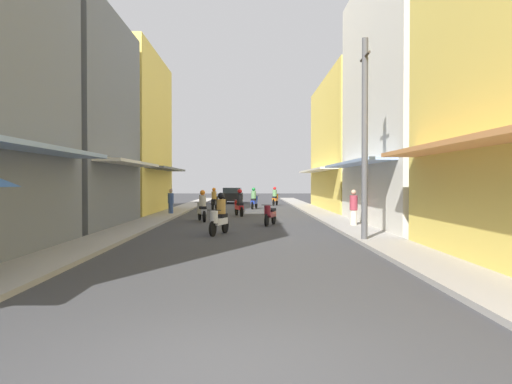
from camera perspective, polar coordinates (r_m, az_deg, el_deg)
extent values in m
plane|color=#38383A|center=(28.30, -1.29, -2.87)|extent=(118.74, 118.74, 0.00)
cube|color=#9E9991|center=(28.72, -10.49, -2.71)|extent=(1.62, 61.97, 0.12)
cube|color=#9E9991|center=(28.62, 7.95, -2.72)|extent=(1.62, 61.97, 0.12)
cube|color=#8CA5CC|center=(11.93, -26.69, 4.98)|extent=(1.10, 11.61, 0.12)
cube|color=slate|center=(23.78, -22.34, 7.41)|extent=(6.00, 8.44, 9.22)
cube|color=silver|center=(22.60, -14.02, 3.19)|extent=(1.10, 7.60, 0.12)
cube|color=#EFD159|center=(33.02, -16.05, 6.26)|extent=(6.00, 10.09, 9.90)
cube|color=slate|center=(32.15, -9.99, 2.58)|extent=(1.10, 9.08, 0.12)
cube|color=#D88C4C|center=(11.18, 23.67, 5.27)|extent=(1.10, 10.65, 0.12)
cube|color=silver|center=(23.96, 19.38, 9.92)|extent=(6.00, 11.10, 11.32)
cube|color=#8CA5CC|center=(22.73, 11.00, 3.19)|extent=(1.10, 9.99, 0.12)
cube|color=#EFD159|center=(36.23, 12.30, 5.19)|extent=(6.00, 13.97, 9.11)
cube|color=silver|center=(35.53, 6.77, 2.45)|extent=(1.10, 12.57, 0.12)
cylinder|color=black|center=(37.68, 0.02, -1.45)|extent=(0.21, 0.56, 0.56)
cylinder|color=black|center=(36.47, -0.42, -1.53)|extent=(0.21, 0.56, 0.56)
cube|color=#1E38B7|center=(37.02, -0.22, -1.15)|extent=(0.51, 1.04, 0.24)
cube|color=black|center=(36.81, -0.29, -0.85)|extent=(0.40, 0.61, 0.14)
cylinder|color=#1E38B7|center=(37.54, -0.03, -0.82)|extent=(0.28, 0.28, 0.45)
cylinder|color=black|center=(37.54, -0.03, -0.43)|extent=(0.54, 0.16, 0.03)
cylinder|color=#598C59|center=(36.85, -0.27, -0.31)|extent=(0.34, 0.34, 0.55)
sphere|color=#197233|center=(36.84, -0.27, 0.31)|extent=(0.26, 0.26, 0.26)
cylinder|color=black|center=(26.09, -6.39, -2.60)|extent=(0.23, 0.56, 0.56)
cylinder|color=black|center=(24.87, -5.88, -2.78)|extent=(0.23, 0.56, 0.56)
cube|color=#B2B2B7|center=(25.42, -6.12, -2.20)|extent=(0.54, 1.04, 0.24)
cube|color=black|center=(25.21, -6.04, -1.77)|extent=(0.42, 0.62, 0.14)
cylinder|color=#B2B2B7|center=(25.95, -6.34, -1.69)|extent=(0.28, 0.28, 0.45)
cylinder|color=black|center=(25.94, -6.34, -1.14)|extent=(0.54, 0.18, 0.03)
cylinder|color=beige|center=(25.24, -6.06, -0.97)|extent=(0.34, 0.34, 0.55)
sphere|color=orange|center=(25.23, -6.06, -0.07)|extent=(0.26, 0.26, 0.26)
cylinder|color=black|center=(29.90, -2.23, -2.12)|extent=(0.22, 0.56, 0.56)
cylinder|color=black|center=(28.68, -1.64, -2.26)|extent=(0.22, 0.56, 0.56)
cube|color=red|center=(29.23, -1.92, -1.76)|extent=(0.53, 1.04, 0.24)
cube|color=black|center=(29.03, -1.82, -1.39)|extent=(0.42, 0.61, 0.14)
cylinder|color=red|center=(29.75, -2.17, -1.33)|extent=(0.28, 0.28, 0.45)
cylinder|color=black|center=(29.74, -2.17, -0.84)|extent=(0.54, 0.17, 0.03)
cylinder|color=#262628|center=(29.06, -1.85, -0.69)|extent=(0.34, 0.34, 0.55)
sphere|color=red|center=(29.05, -1.85, 0.10)|extent=(0.26, 0.26, 0.26)
cylinder|color=black|center=(18.37, -4.91, -4.17)|extent=(0.25, 0.56, 0.56)
cylinder|color=black|center=(19.52, -3.51, -3.85)|extent=(0.25, 0.56, 0.56)
cube|color=silver|center=(18.97, -4.13, -3.33)|extent=(0.58, 1.04, 0.24)
cube|color=black|center=(19.14, -3.91, -2.69)|extent=(0.44, 0.62, 0.14)
cylinder|color=silver|center=(18.45, -4.77, -2.83)|extent=(0.28, 0.28, 0.45)
cylinder|color=black|center=(18.43, -4.77, -2.06)|extent=(0.53, 0.20, 0.03)
cylinder|color=#BF8C3F|center=(19.08, -3.97, -1.65)|extent=(0.34, 0.34, 0.55)
sphere|color=black|center=(19.06, -3.97, -0.45)|extent=(0.26, 0.26, 0.26)
cylinder|color=black|center=(36.44, -4.51, -1.54)|extent=(0.15, 0.57, 0.56)
cylinder|color=black|center=(35.22, -4.91, -1.63)|extent=(0.15, 0.57, 0.56)
cube|color=black|center=(35.77, -4.72, -1.24)|extent=(0.41, 1.03, 0.24)
cube|color=black|center=(35.57, -4.79, -0.93)|extent=(0.35, 0.59, 0.14)
cylinder|color=black|center=(36.30, -4.55, -0.89)|extent=(0.28, 0.28, 0.45)
cylinder|color=black|center=(36.29, -4.55, -0.49)|extent=(0.55, 0.10, 0.03)
cylinder|color=#BF8C3F|center=(35.60, -4.77, -0.36)|extent=(0.34, 0.34, 0.55)
sphere|color=orange|center=(35.60, -4.78, 0.28)|extent=(0.26, 0.26, 0.26)
cylinder|color=black|center=(43.17, 2.37, -1.12)|extent=(0.23, 0.56, 0.56)
cylinder|color=black|center=(41.96, 1.99, -1.19)|extent=(0.23, 0.56, 0.56)
cube|color=orange|center=(42.51, 2.17, -0.86)|extent=(0.54, 1.04, 0.24)
cube|color=black|center=(42.31, 2.11, -0.60)|extent=(0.42, 0.61, 0.14)
cylinder|color=orange|center=(43.04, 2.33, -0.57)|extent=(0.28, 0.28, 0.45)
cylinder|color=black|center=(43.03, 2.33, -0.24)|extent=(0.54, 0.18, 0.03)
cylinder|color=#598C59|center=(42.35, 2.12, -0.12)|extent=(0.34, 0.34, 0.55)
sphere|color=red|center=(42.34, 2.12, 0.42)|extent=(0.26, 0.26, 0.26)
cylinder|color=black|center=(22.42, 1.21, -3.20)|extent=(0.24, 0.56, 0.56)
cylinder|color=black|center=(23.63, 2.02, -2.98)|extent=(0.24, 0.56, 0.56)
cube|color=maroon|center=(23.06, 1.66, -2.54)|extent=(0.56, 1.04, 0.24)
cube|color=black|center=(23.24, 1.78, -2.01)|extent=(0.43, 0.62, 0.14)
cylinder|color=maroon|center=(22.51, 1.30, -2.11)|extent=(0.28, 0.28, 0.45)
cylinder|color=black|center=(22.50, 1.30, -1.48)|extent=(0.53, 0.19, 0.03)
cube|color=black|center=(47.27, -2.68, -0.54)|extent=(1.92, 4.17, 0.70)
cube|color=#333D47|center=(47.10, -2.69, 0.13)|extent=(1.68, 2.16, 0.60)
cylinder|color=black|center=(48.58, -3.45, -0.82)|extent=(0.21, 0.65, 0.64)
cylinder|color=black|center=(48.47, -1.68, -0.83)|extent=(0.21, 0.65, 0.64)
cylinder|color=black|center=(46.09, -3.72, -0.93)|extent=(0.21, 0.65, 0.64)
cylinder|color=black|center=(45.98, -1.86, -0.93)|extent=(0.21, 0.65, 0.64)
cylinder|color=beige|center=(22.19, 10.97, -3.01)|extent=(0.28, 0.28, 0.76)
cylinder|color=#99333F|center=(22.15, 10.98, -1.20)|extent=(0.34, 0.34, 0.64)
sphere|color=tan|center=(22.13, 10.98, -0.01)|extent=(0.22, 0.22, 0.22)
cylinder|color=#334C8C|center=(30.24, -9.61, -1.95)|extent=(0.28, 0.28, 0.72)
cylinder|color=#334C8C|center=(30.21, -9.61, -0.70)|extent=(0.34, 0.34, 0.60)
sphere|color=tan|center=(30.20, -9.62, 0.14)|extent=(0.22, 0.22, 0.22)
cylinder|color=#4C4C4F|center=(16.79, 12.20, 5.69)|extent=(0.20, 0.20, 6.63)
cylinder|color=#3F382D|center=(17.22, 12.23, 14.74)|extent=(0.08, 1.20, 0.08)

